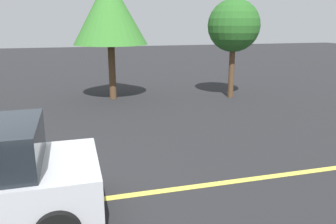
{
  "coord_description": "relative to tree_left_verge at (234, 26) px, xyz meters",
  "views": [
    {
      "loc": [
        1.29,
        -5.5,
        3.08
      ],
      "look_at": [
        2.97,
        0.65,
        1.36
      ],
      "focal_mm": 35.61,
      "sensor_mm": 36.0,
      "label": 1
    }
  ],
  "objects": [
    {
      "name": "tree_right_verge",
      "position": [
        -4.85,
        1.0,
        0.58
      ],
      "size": [
        2.94,
        2.94,
        4.84
      ],
      "color": "#513823",
      "rests_on": "ground_plane"
    },
    {
      "name": "tree_left_verge",
      "position": [
        0.0,
        0.0,
        0.0
      ],
      "size": [
        2.11,
        2.11,
        4.02
      ],
      "color": "#513823",
      "rests_on": "ground_plane"
    },
    {
      "name": "ground_plane",
      "position": [
        -7.53,
        -7.2,
        -2.94
      ],
      "size": [
        80.0,
        80.0,
        0.0
      ],
      "primitive_type": "plane",
      "color": "#262628"
    },
    {
      "name": "lane_marking_centre",
      "position": [
        -4.53,
        -7.2,
        -2.93
      ],
      "size": [
        28.0,
        0.16,
        0.01
      ],
      "primitive_type": "cube",
      "color": "#E0D14C"
    }
  ]
}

